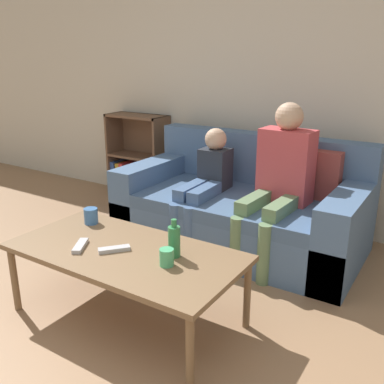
% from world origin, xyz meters
% --- Properties ---
extents(wall_back, '(12.00, 0.06, 2.60)m').
position_xyz_m(wall_back, '(0.00, 2.83, 1.30)').
color(wall_back, beige).
rests_on(wall_back, ground_plane).
extents(couch, '(1.85, 0.95, 0.83)m').
position_xyz_m(couch, '(-0.06, 2.21, 0.28)').
color(couch, '#4C6B93').
rests_on(couch, ground_plane).
extents(bookshelf, '(0.64, 0.28, 0.87)m').
position_xyz_m(bookshelf, '(-1.50, 2.67, 0.34)').
color(bookshelf, brown).
rests_on(bookshelf, ground_plane).
extents(coffee_table, '(1.29, 0.65, 0.43)m').
position_xyz_m(coffee_table, '(-0.15, 0.92, 0.39)').
color(coffee_table, brown).
rests_on(coffee_table, ground_plane).
extents(person_adult, '(0.39, 0.66, 1.13)m').
position_xyz_m(person_adult, '(0.27, 2.12, 0.65)').
color(person_adult, '#66845B').
rests_on(person_adult, ground_plane).
extents(person_child, '(0.24, 0.65, 0.90)m').
position_xyz_m(person_child, '(-0.31, 2.06, 0.51)').
color(person_child, '#476693').
rests_on(person_child, ground_plane).
extents(cup_near, '(0.09, 0.09, 0.10)m').
position_xyz_m(cup_near, '(-0.58, 1.10, 0.48)').
color(cup_near, '#3D70B2').
rests_on(cup_near, coffee_table).
extents(cup_far, '(0.07, 0.07, 0.09)m').
position_xyz_m(cup_far, '(0.15, 0.90, 0.47)').
color(cup_far, '#4CB77A').
rests_on(cup_far, coffee_table).
extents(tv_remote_0, '(0.13, 0.17, 0.02)m').
position_xyz_m(tv_remote_0, '(-0.37, 0.81, 0.44)').
color(tv_remote_0, '#B7B7BC').
rests_on(tv_remote_0, coffee_table).
extents(tv_remote_1, '(0.15, 0.16, 0.02)m').
position_xyz_m(tv_remote_1, '(-0.18, 0.88, 0.44)').
color(tv_remote_1, '#B7B7BC').
rests_on(tv_remote_1, coffee_table).
extents(bottle, '(0.06, 0.06, 0.21)m').
position_xyz_m(bottle, '(0.13, 1.00, 0.52)').
color(bottle, '#33844C').
rests_on(bottle, coffee_table).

